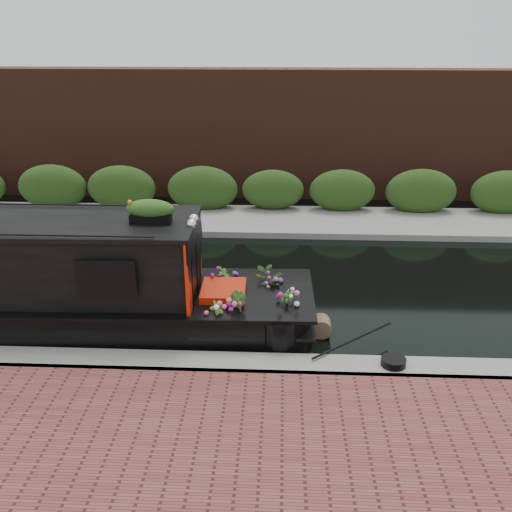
{
  "coord_description": "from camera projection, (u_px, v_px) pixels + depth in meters",
  "views": [
    {
      "loc": [
        2.44,
        -11.14,
        5.36
      ],
      "look_at": [
        1.95,
        -0.6,
        0.99
      ],
      "focal_mm": 40.0,
      "sensor_mm": 36.0,
      "label": 1
    }
  ],
  "objects": [
    {
      "name": "ground",
      "position": [
        168.0,
        286.0,
        12.43
      ],
      "size": [
        80.0,
        80.0,
        0.0
      ],
      "primitive_type": "plane",
      "color": "black",
      "rests_on": "ground"
    },
    {
      "name": "far_hedge",
      "position": [
        200.0,
        213.0,
        17.14
      ],
      "size": [
        40.0,
        1.1,
        2.8
      ],
      "primitive_type": "cube",
      "color": "#254216",
      "rests_on": "ground"
    },
    {
      "name": "coiled_mooring_rope",
      "position": [
        393.0,
        362.0,
        9.11
      ],
      "size": [
        0.4,
        0.4,
        0.12
      ],
      "primitive_type": "cylinder",
      "color": "black",
      "rests_on": "near_bank_coping"
    },
    {
      "name": "far_brick_wall",
      "position": [
        209.0,
        193.0,
        19.08
      ],
      "size": [
        40.0,
        1.0,
        8.0
      ],
      "primitive_type": "cube",
      "color": "#4A2419",
      "rests_on": "ground"
    },
    {
      "name": "rope_fender",
      "position": [
        321.0,
        326.0,
        10.43
      ],
      "size": [
        0.36,
        0.35,
        0.36
      ],
      "primitive_type": "cylinder",
      "rotation": [
        1.57,
        0.0,
        0.0
      ],
      "color": "brown",
      "rests_on": "ground"
    },
    {
      "name": "near_bank_coping",
      "position": [
        131.0,
        372.0,
        9.39
      ],
      "size": [
        40.0,
        0.6,
        0.5
      ],
      "primitive_type": "cube",
      "color": "gray",
      "rests_on": "ground"
    },
    {
      "name": "far_bank_path",
      "position": [
        196.0,
        223.0,
        16.31
      ],
      "size": [
        40.0,
        2.4,
        0.34
      ],
      "primitive_type": "cube",
      "color": "gray",
      "rests_on": "ground"
    }
  ]
}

